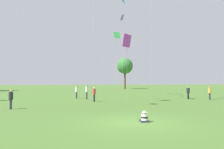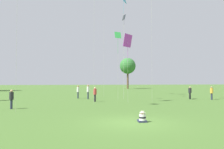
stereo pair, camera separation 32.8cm
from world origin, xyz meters
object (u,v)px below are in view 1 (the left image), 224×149
object	(u,v)px
kite_2	(127,42)
kite_5	(122,0)
seated_toddler	(144,118)
person_standing_4	(210,92)
person_standing_6	(94,93)
person_standing_5	(77,91)
person_standing_0	(188,92)
person_standing_3	(87,90)
kite_6	(122,21)
kite_1	(117,38)
distant_tree_0	(125,66)
person_standing_2	(11,98)

from	to	relation	value
kite_2	kite_5	world-z (taller)	kite_5
seated_toddler	person_standing_4	world-z (taller)	person_standing_4
person_standing_6	person_standing_5	bearing A→B (deg)	89.31
person_standing_0	person_standing_4	distance (m)	2.57
person_standing_0	person_standing_3	xyz separation A→B (m)	(-12.93, 1.98, 0.19)
kite_6	kite_1	bearing A→B (deg)	14.83
person_standing_5	kite_1	distance (m)	8.84
person_standing_0	distant_tree_0	size ratio (longest dim) A/B	0.16
seated_toddler	person_standing_0	xyz separation A→B (m)	(11.21, 14.33, 0.69)
person_standing_6	kite_2	bearing A→B (deg)	-43.51
seated_toddler	kite_2	xyz separation A→B (m)	(2.12, 11.11, 6.28)
seated_toddler	person_standing_3	size ratio (longest dim) A/B	0.33
kite_2	person_standing_3	bearing A→B (deg)	-48.67
seated_toddler	person_standing_2	world-z (taller)	person_standing_2
person_standing_6	kite_2	distance (m)	6.67
person_standing_3	distant_tree_0	distance (m)	42.05
person_standing_6	kite_6	world-z (taller)	kite_6
person_standing_3	kite_2	xyz separation A→B (m)	(3.83, -5.20, 5.41)
kite_2	kite_6	xyz separation A→B (m)	(2.48, 11.80, 5.64)
person_standing_3	kite_5	world-z (taller)	kite_5
person_standing_3	kite_1	xyz separation A→B (m)	(3.30, -2.65, 6.31)
seated_toddler	kite_6	bearing A→B (deg)	84.14
seated_toddler	kite_1	bearing A→B (deg)	88.88
person_standing_4	distant_tree_0	bearing A→B (deg)	-16.67
person_standing_6	person_standing_3	bearing A→B (deg)	78.54
person_standing_3	person_standing_6	size ratio (longest dim) A/B	1.14
person_standing_3	person_standing_6	distance (m)	3.71
person_standing_6	kite_1	distance (m)	7.12
kite_1	kite_2	world-z (taller)	kite_1
person_standing_2	distant_tree_0	xyz separation A→B (m)	(22.24, 47.54, 6.23)
kite_5	distant_tree_0	bearing A→B (deg)	61.56
seated_toddler	kite_2	distance (m)	12.94
person_standing_4	kite_6	xyz separation A→B (m)	(-8.47, 10.36, 11.20)
seated_toddler	person_standing_6	world-z (taller)	person_standing_6
person_standing_2	person_standing_4	size ratio (longest dim) A/B	0.96
person_standing_2	person_standing_5	distance (m)	11.78
person_standing_2	person_standing_6	world-z (taller)	person_standing_6
person_standing_0	seated_toddler	bearing A→B (deg)	37.77
person_standing_0	kite_2	distance (m)	11.16
person_standing_3	kite_5	distance (m)	12.81
kite_1	kite_5	distance (m)	6.35
seated_toddler	kite_6	distance (m)	26.23
kite_5	person_standing_4	bearing A→B (deg)	-33.01
person_standing_4	person_standing_2	bearing A→B (deg)	87.41
person_standing_0	kite_5	size ratio (longest dim) A/B	0.11
person_standing_0	person_standing_5	size ratio (longest dim) A/B	0.92
person_standing_5	distant_tree_0	bearing A→B (deg)	31.67
seated_toddler	person_standing_0	bearing A→B (deg)	57.45
kite_1	person_standing_5	bearing A→B (deg)	169.13
seated_toddler	person_standing_0	size ratio (longest dim) A/B	0.39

